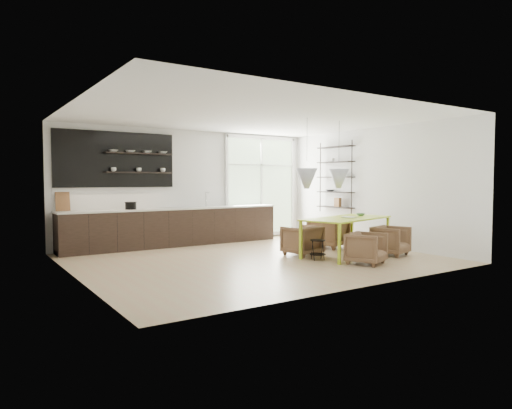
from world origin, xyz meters
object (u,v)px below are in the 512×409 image
Objects in this scene: dining_table at (347,220)px; armchair_front_left at (366,248)px; armchair_back_left at (302,240)px; armchair_back_right at (328,232)px; wire_stool at (318,247)px; armchair_front_right at (391,241)px.

armchair_front_left is (-0.43, -0.97, -0.45)m from dining_table.
dining_table reaches higher than armchair_back_left.
armchair_back_right is at bearing -164.12° from armchair_back_left.
armchair_back_right is 2.21m from armchair_front_left.
armchair_front_right is at bearing -14.15° from wire_stool.
armchair_back_right is at bearing 43.78° from armchair_front_left.
dining_table is 1.05m from armchair_back_left.
armchair_front_left is at bearing 49.05° from armchair_back_right.
armchair_front_right is 1.75m from wire_stool.
armchair_back_left is 0.63m from wire_stool.
armchair_back_left is at bearing 131.05° from dining_table.
armchair_front_right is (0.80, -0.52, -0.44)m from dining_table.
armchair_front_left is at bearing 96.64° from armchair_back_left.
armchair_back_right reaches higher than armchair_front_left.
armchair_back_left is at bearing 129.97° from armchair_front_right.
armchair_back_right reaches higher than wire_stool.
armchair_front_left is at bearing -129.46° from dining_table.
dining_table is at bearing 139.26° from armchair_back_left.
armchair_front_right is at bearing -3.00° from armchair_front_left.
dining_table is at bearing 49.38° from armchair_back_right.
dining_table reaches higher than wire_stool.
armchair_back_left is 1.37m from armchair_back_right.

